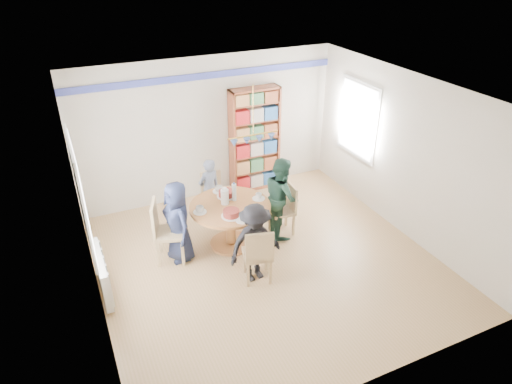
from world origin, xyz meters
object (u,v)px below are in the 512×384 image
chair_left (164,229)px  chair_near (258,254)px  person_left (178,222)px  person_right (281,197)px  radiator (102,274)px  person_far (209,189)px  dining_table (230,216)px  bookshelf (255,141)px  chair_right (286,207)px  person_near (255,243)px  chair_far (212,192)px

chair_left → chair_near: bearing=-45.4°
person_left → person_right: (1.77, -0.03, 0.03)m
chair_left → radiator: bearing=-157.3°
person_far → dining_table: bearing=77.2°
person_far → bookshelf: (1.22, 0.74, 0.44)m
chair_left → bookshelf: bearing=35.5°
chair_right → dining_table: bearing=178.3°
person_right → dining_table: bearing=98.5°
person_near → person_right: bearing=40.0°
person_right → chair_near: bearing=148.5°
person_left → chair_far: bearing=129.4°
chair_near → person_far: person_far is taller
chair_near → person_left: size_ratio=0.69×
chair_right → chair_left: bearing=177.7°
chair_right → person_left: (-1.86, 0.04, 0.18)m
chair_right → bookshelf: 1.79m
chair_right → person_far: person_far is taller
chair_near → person_right: size_ratio=0.66×
person_right → person_near: (-0.91, -0.93, -0.07)m
chair_left → dining_table: bearing=-2.8°
chair_right → person_near: 1.36m
dining_table → chair_far: size_ratio=1.55×
dining_table → person_far: (-0.03, 0.93, 0.02)m
chair_left → chair_far: size_ratio=1.23×
bookshelf → chair_far: bearing=-150.3°
radiator → chair_near: (2.09, -0.68, 0.16)m
chair_right → chair_near: (-0.99, -1.02, 0.02)m
radiator → person_far: 2.45m
dining_table → person_right: size_ratio=0.93×
chair_right → person_right: bearing=174.6°
chair_far → person_left: person_left is taller
person_left → person_near: bearing=33.4°
chair_far → person_right: size_ratio=0.60×
person_near → radiator: bearing=159.0°
dining_table → person_near: bearing=-89.8°
chair_left → person_right: bearing=-2.2°
bookshelf → person_left: bearing=-140.9°
chair_far → chair_near: (-0.05, -2.07, 0.04)m
chair_left → person_far: 1.37m
person_near → bookshelf: (1.19, 2.62, 0.39)m
chair_left → chair_right: chair_left is taller
chair_right → bookshelf: size_ratio=0.43×
bookshelf → chair_left: bearing=-144.5°
chair_left → person_near: (1.08, -1.00, 0.06)m
radiator → chair_near: size_ratio=1.09×
person_near → bookshelf: bookshelf is taller
dining_table → chair_left: (-1.08, 0.05, 0.01)m
chair_right → person_far: bearing=136.8°
dining_table → chair_right: 1.00m
bookshelf → person_far: bearing=-148.8°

